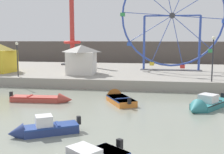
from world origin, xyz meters
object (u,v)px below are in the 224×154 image
object	(u,v)px
motorboat_faded_red	(46,99)
carnival_booth_yellow_awning	(0,57)
ferris_wheel_blue_frame	(172,17)
promenade_lamp_far	(213,52)
motorboat_orange_hull	(118,98)
promenade_lamp_near	(17,54)
motorboat_teal_painted	(205,105)
carnival_booth_white_ticket	(82,59)
motorboat_navy_blue	(41,129)
drop_tower_red_tower	(72,37)

from	to	relation	value
motorboat_faded_red	carnival_booth_yellow_awning	bearing A→B (deg)	131.78
ferris_wheel_blue_frame	promenade_lamp_far	bearing A→B (deg)	-69.04
motorboat_orange_hull	promenade_lamp_near	bearing A→B (deg)	35.38
motorboat_teal_painted	carnival_booth_white_ticket	distance (m)	15.97
motorboat_navy_blue	motorboat_orange_hull	world-z (taller)	motorboat_navy_blue
drop_tower_red_tower	carnival_booth_white_ticket	bearing A→B (deg)	-67.40
motorboat_orange_hull	motorboat_teal_painted	bearing A→B (deg)	-130.47
ferris_wheel_blue_frame	drop_tower_red_tower	size ratio (longest dim) A/B	1.16
motorboat_navy_blue	drop_tower_red_tower	world-z (taller)	drop_tower_red_tower
motorboat_faded_red	carnival_booth_white_ticket	xyz separation A→B (m)	(0.18, 9.93, 2.49)
motorboat_navy_blue	ferris_wheel_blue_frame	world-z (taller)	ferris_wheel_blue_frame
motorboat_navy_blue	promenade_lamp_near	size ratio (longest dim) A/B	0.99
motorboat_orange_hull	promenade_lamp_near	distance (m)	13.13
motorboat_navy_blue	motorboat_faded_red	distance (m)	7.89
motorboat_navy_blue	motorboat_faded_red	world-z (taller)	motorboat_navy_blue
motorboat_teal_painted	drop_tower_red_tower	distance (m)	27.38
motorboat_orange_hull	carnival_booth_white_ticket	distance (m)	10.72
ferris_wheel_blue_frame	carnival_booth_yellow_awning	distance (m)	21.43
promenade_lamp_near	promenade_lamp_far	xyz separation A→B (m)	(19.59, -0.18, 0.32)
drop_tower_red_tower	carnival_booth_white_ticket	world-z (taller)	drop_tower_red_tower
motorboat_orange_hull	motorboat_teal_painted	size ratio (longest dim) A/B	0.89
drop_tower_red_tower	promenade_lamp_near	xyz separation A→B (m)	(-1.44, -14.36, -1.83)
motorboat_navy_blue	promenade_lamp_near	distance (m)	16.70
motorboat_faded_red	promenade_lamp_far	bearing A→B (deg)	21.53
promenade_lamp_near	carnival_booth_white_ticket	bearing A→B (deg)	29.28
carnival_booth_white_ticket	promenade_lamp_near	world-z (taller)	promenade_lamp_near
motorboat_teal_painted	promenade_lamp_far	world-z (taller)	promenade_lamp_far
motorboat_teal_painted	carnival_booth_yellow_awning	size ratio (longest dim) A/B	1.25
motorboat_orange_hull	motorboat_faded_red	bearing A→B (deg)	71.57
ferris_wheel_blue_frame	promenade_lamp_near	distance (m)	18.86
carnival_booth_yellow_awning	carnival_booth_white_ticket	xyz separation A→B (m)	(9.98, 0.17, -0.06)
motorboat_faded_red	ferris_wheel_blue_frame	world-z (taller)	ferris_wheel_blue_frame
motorboat_teal_painted	ferris_wheel_blue_frame	world-z (taller)	ferris_wheel_blue_frame
motorboat_navy_blue	carnival_booth_yellow_awning	world-z (taller)	carnival_booth_yellow_awning
drop_tower_red_tower	promenade_lamp_far	xyz separation A→B (m)	(18.15, -14.54, -1.51)
motorboat_teal_painted	carnival_booth_yellow_awning	distance (m)	24.33
motorboat_navy_blue	motorboat_faded_red	size ratio (longest dim) A/B	0.69
motorboat_teal_painted	drop_tower_red_tower	bearing A→B (deg)	-106.54
motorboat_navy_blue	motorboat_teal_painted	size ratio (longest dim) A/B	0.78
motorboat_navy_blue	drop_tower_red_tower	distance (m)	29.61
motorboat_faded_red	motorboat_teal_painted	world-z (taller)	motorboat_teal_painted
motorboat_orange_hull	carnival_booth_white_ticket	bearing A→B (deg)	2.66
motorboat_teal_painted	promenade_lamp_far	size ratio (longest dim) A/B	1.10
drop_tower_red_tower	motorboat_faded_red	bearing A→B (deg)	-78.12
promenade_lamp_far	promenade_lamp_near	bearing A→B (deg)	179.48
motorboat_navy_blue	motorboat_teal_painted	distance (m)	11.74
carnival_booth_white_ticket	carnival_booth_yellow_awning	bearing A→B (deg)	176.80
motorboat_navy_blue	carnival_booth_yellow_awning	size ratio (longest dim) A/B	0.97
motorboat_navy_blue	promenade_lamp_far	xyz separation A→B (m)	(10.89, 13.74, 3.42)
motorboat_navy_blue	ferris_wheel_blue_frame	size ratio (longest dim) A/B	0.27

